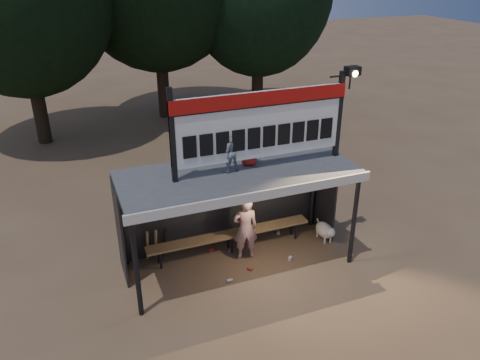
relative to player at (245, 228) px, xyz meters
name	(u,v)px	position (x,y,z in m)	size (l,w,h in m)	color
ground	(238,263)	(-0.24, -0.16, -0.78)	(80.00, 80.00, 0.00)	brown
player	(245,228)	(0.00, 0.00, 0.00)	(0.57, 0.37, 1.57)	silver
child_a	(228,151)	(-0.43, -0.09, 2.00)	(0.45, 0.35, 0.92)	gray
child_b	(249,146)	(0.11, 0.06, 1.97)	(0.43, 0.28, 0.87)	#A31F19
dugout_shelter	(234,187)	(-0.24, 0.09, 1.06)	(5.10, 2.08, 2.32)	#424345
scoreboard_assembly	(264,122)	(0.32, -0.16, 2.54)	(4.10, 0.27, 1.99)	black
bench	(230,235)	(-0.24, 0.39, -0.35)	(4.00, 0.35, 0.48)	olive
dog	(325,230)	(2.11, -0.05, -0.50)	(0.36, 0.81, 0.49)	beige
bats	(156,244)	(-1.94, 0.66, -0.35)	(0.48, 0.33, 0.84)	#977246
litter	(249,256)	(0.08, -0.04, -0.75)	(1.94, 1.46, 0.08)	red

